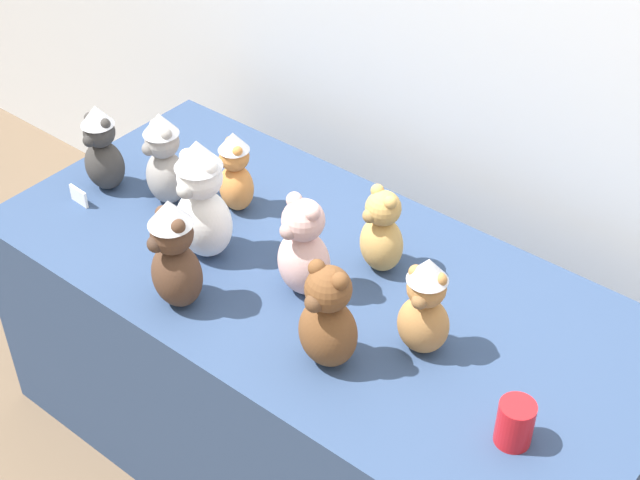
{
  "coord_description": "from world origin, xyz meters",
  "views": [
    {
      "loc": [
        1.15,
        -1.17,
        2.3
      ],
      "look_at": [
        0.0,
        0.25,
        0.84
      ],
      "focal_mm": 52.62,
      "sensor_mm": 36.0,
      "label": 1
    }
  ],
  "objects": [
    {
      "name": "display_table",
      "position": [
        0.0,
        0.25,
        0.36
      ],
      "size": [
        1.81,
        0.85,
        0.72
      ],
      "primitive_type": "cube",
      "color": "navy",
      "rests_on": "ground_plane"
    },
    {
      "name": "teddy_bear_chestnut",
      "position": [
        0.2,
        0.03,
        0.85
      ],
      "size": [
        0.15,
        0.13,
        0.28
      ],
      "rotation": [
        0.0,
        0.0,
        -0.04
      ],
      "color": "brown",
      "rests_on": "display_table"
    },
    {
      "name": "teddy_bear_honey",
      "position": [
        0.1,
        0.38,
        0.83
      ],
      "size": [
        0.15,
        0.14,
        0.24
      ],
      "rotation": [
        0.0,
        0.0,
        -0.35
      ],
      "color": "tan",
      "rests_on": "display_table"
    },
    {
      "name": "teddy_bear_blush",
      "position": [
        0.0,
        0.19,
        0.85
      ],
      "size": [
        0.16,
        0.15,
        0.28
      ],
      "rotation": [
        0.0,
        0.0,
        -0.18
      ],
      "color": "beige",
      "rests_on": "display_table"
    },
    {
      "name": "teddy_bear_charcoal",
      "position": [
        -0.73,
        0.17,
        0.85
      ],
      "size": [
        0.13,
        0.11,
        0.27
      ],
      "rotation": [
        0.0,
        0.0,
        0.07
      ],
      "color": "#383533",
      "rests_on": "display_table"
    },
    {
      "name": "teddy_bear_snow",
      "position": [
        -0.3,
        0.14,
        0.89
      ],
      "size": [
        0.16,
        0.14,
        0.35
      ],
      "rotation": [
        0.0,
        0.0,
        0.01
      ],
      "color": "white",
      "rests_on": "display_table"
    },
    {
      "name": "teddy_bear_ginger",
      "position": [
        -0.37,
        0.34,
        0.84
      ],
      "size": [
        0.14,
        0.14,
        0.25
      ],
      "rotation": [
        0.0,
        0.0,
        -0.47
      ],
      "color": "#D17F3D",
      "rests_on": "display_table"
    },
    {
      "name": "teddy_bear_caramel",
      "position": [
        0.35,
        0.2,
        0.85
      ],
      "size": [
        0.14,
        0.13,
        0.27
      ],
      "rotation": [
        0.0,
        0.0,
        0.2
      ],
      "color": "#B27A42",
      "rests_on": "display_table"
    },
    {
      "name": "teddy_bear_cocoa",
      "position": [
        -0.21,
        -0.04,
        0.87
      ],
      "size": [
        0.17,
        0.15,
        0.31
      ],
      "rotation": [
        0.0,
        0.0,
        -0.23
      ],
      "color": "#4C3323",
      "rests_on": "display_table"
    },
    {
      "name": "teddy_bear_ash",
      "position": [
        -0.55,
        0.24,
        0.85
      ],
      "size": [
        0.16,
        0.14,
        0.29
      ],
      "rotation": [
        0.0,
        0.0,
        -0.29
      ],
      "color": "gray",
      "rests_on": "display_table"
    },
    {
      "name": "party_cup_red",
      "position": [
        0.66,
        0.09,
        0.77
      ],
      "size": [
        0.08,
        0.08,
        0.11
      ],
      "primitive_type": "cylinder",
      "color": "red",
      "rests_on": "display_table"
    },
    {
      "name": "name_card_front_left",
      "position": [
        -0.73,
        0.07,
        0.74
      ],
      "size": [
        0.07,
        0.01,
        0.05
      ],
      "primitive_type": "cube",
      "rotation": [
        0.0,
        0.0,
        -0.06
      ],
      "color": "white",
      "rests_on": "display_table"
    }
  ]
}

